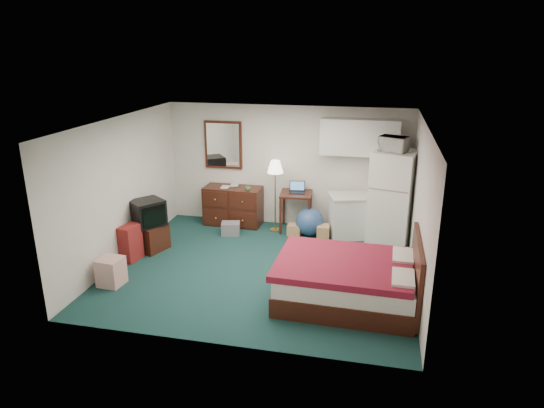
% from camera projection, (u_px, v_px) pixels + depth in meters
% --- Properties ---
extents(floor, '(5.00, 4.50, 0.01)m').
position_uv_depth(floor, '(262.00, 269.00, 8.29)').
color(floor, '#0E3435').
rests_on(floor, ground).
extents(ceiling, '(5.00, 4.50, 0.01)m').
position_uv_depth(ceiling, '(260.00, 122.00, 7.50)').
color(ceiling, silver).
rests_on(ceiling, walls).
extents(walls, '(5.01, 4.51, 2.50)m').
position_uv_depth(walls, '(261.00, 199.00, 7.89)').
color(walls, silver).
rests_on(walls, floor).
extents(mirror, '(0.80, 0.06, 1.00)m').
position_uv_depth(mirror, '(223.00, 145.00, 10.10)').
color(mirror, white).
rests_on(mirror, walls).
extents(upper_cabinets, '(1.50, 0.35, 0.70)m').
position_uv_depth(upper_cabinets, '(360.00, 137.00, 9.30)').
color(upper_cabinets, white).
rests_on(upper_cabinets, walls).
extents(headboard, '(0.06, 1.56, 1.00)m').
position_uv_depth(headboard, '(416.00, 273.00, 6.89)').
color(headboard, black).
rests_on(headboard, walls).
extents(dresser, '(1.21, 0.58, 0.81)m').
position_uv_depth(dresser, '(233.00, 206.00, 10.22)').
color(dresser, black).
rests_on(dresser, floor).
extents(floor_lamp, '(0.34, 0.34, 1.47)m').
position_uv_depth(floor_lamp, '(275.00, 196.00, 9.77)').
color(floor_lamp, gold).
rests_on(floor_lamp, floor).
extents(desk, '(0.68, 0.68, 0.79)m').
position_uv_depth(desk, '(296.00, 211.00, 9.90)').
color(desk, black).
rests_on(desk, floor).
extents(exercise_ball, '(0.63, 0.63, 0.56)m').
position_uv_depth(exercise_ball, '(310.00, 222.00, 9.66)').
color(exercise_ball, '#2C4B80').
rests_on(exercise_ball, floor).
extents(kitchen_counter, '(0.88, 0.76, 0.82)m').
position_uv_depth(kitchen_counter, '(349.00, 216.00, 9.57)').
color(kitchen_counter, white).
rests_on(kitchen_counter, floor).
extents(fridge, '(0.91, 0.91, 1.82)m').
position_uv_depth(fridge, '(392.00, 199.00, 9.02)').
color(fridge, white).
rests_on(fridge, floor).
extents(bed, '(2.02, 1.60, 0.63)m').
position_uv_depth(bed, '(346.00, 281.00, 7.17)').
color(bed, maroon).
rests_on(bed, floor).
extents(tv_stand, '(0.63, 0.66, 0.49)m').
position_uv_depth(tv_stand, '(151.00, 237.00, 8.99)').
color(tv_stand, black).
rests_on(tv_stand, floor).
extents(suitcase, '(0.31, 0.43, 0.64)m').
position_uv_depth(suitcase, '(131.00, 243.00, 8.53)').
color(suitcase, maroon).
rests_on(suitcase, floor).
extents(retail_box, '(0.39, 0.39, 0.45)m').
position_uv_depth(retail_box, '(111.00, 272.00, 7.68)').
color(retail_box, silver).
rests_on(retail_box, floor).
extents(file_bin, '(0.41, 0.34, 0.25)m').
position_uv_depth(file_bin, '(231.00, 228.00, 9.73)').
color(file_bin, slate).
rests_on(file_bin, floor).
extents(cardboard_box_a, '(0.29, 0.25, 0.23)m').
position_uv_depth(cardboard_box_a, '(295.00, 230.00, 9.70)').
color(cardboard_box_a, '#A68753').
rests_on(cardboard_box_a, floor).
extents(cardboard_box_b, '(0.27, 0.31, 0.28)m').
position_uv_depth(cardboard_box_b, '(323.00, 232.00, 9.49)').
color(cardboard_box_b, '#A68753').
rests_on(cardboard_box_b, floor).
extents(laptop, '(0.34, 0.29, 0.21)m').
position_uv_depth(laptop, '(297.00, 188.00, 9.75)').
color(laptop, black).
rests_on(laptop, desk).
extents(crt_tv, '(0.74, 0.75, 0.47)m').
position_uv_depth(crt_tv, '(148.00, 213.00, 8.84)').
color(crt_tv, black).
rests_on(crt_tv, tv_stand).
extents(microwave, '(0.55, 0.43, 0.33)m').
position_uv_depth(microwave, '(393.00, 142.00, 8.67)').
color(microwave, white).
rests_on(microwave, fridge).
extents(book_a, '(0.17, 0.03, 0.23)m').
position_uv_depth(book_a, '(221.00, 182.00, 10.04)').
color(book_a, '#A68753').
rests_on(book_a, dresser).
extents(book_b, '(0.17, 0.05, 0.22)m').
position_uv_depth(book_b, '(230.00, 180.00, 10.17)').
color(book_b, '#A68753').
rests_on(book_b, dresser).
extents(mug, '(0.13, 0.11, 0.12)m').
position_uv_depth(mug, '(248.00, 188.00, 9.86)').
color(mug, '#4B7E3D').
rests_on(mug, dresser).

